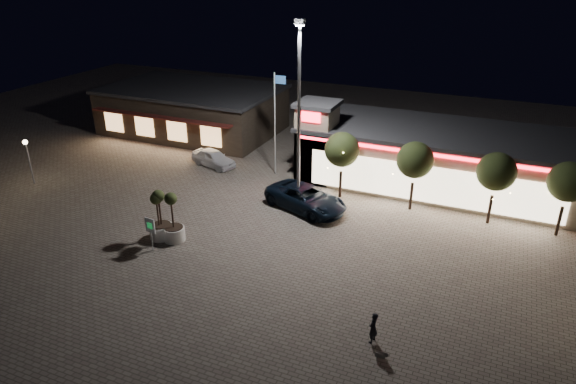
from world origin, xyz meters
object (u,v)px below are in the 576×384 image
at_px(pedestrian, 373,328).
at_px(planter_left, 159,225).
at_px(pickup_truck, 306,198).
at_px(valet_sign, 150,228).
at_px(planter_mid, 161,223).
at_px(white_sedan, 213,158).

distance_m(pedestrian, planter_left, 14.80).
xyz_separation_m(pickup_truck, valet_sign, (-6.20, -8.59, 0.65)).
bearing_deg(planter_mid, pickup_truck, 47.13).
bearing_deg(pedestrian, white_sedan, -118.81).
bearing_deg(pedestrian, valet_sign, -87.68).
relative_size(white_sedan, valet_sign, 1.95).
bearing_deg(pickup_truck, white_sedan, 86.31).
relative_size(white_sedan, planter_left, 1.35).
bearing_deg(pedestrian, planter_left, -92.53).
height_order(pedestrian, valet_sign, valet_sign).
height_order(pickup_truck, pedestrian, pickup_truck).
height_order(planter_mid, valet_sign, planter_mid).
distance_m(planter_left, planter_mid, 0.16).
xyz_separation_m(pickup_truck, white_sedan, (-9.85, 4.36, -0.12)).
bearing_deg(planter_left, white_sedan, 105.42).
xyz_separation_m(white_sedan, valet_sign, (3.65, -12.95, 0.77)).
height_order(pickup_truck, valet_sign, valet_sign).
bearing_deg(white_sedan, planter_left, -147.89).
bearing_deg(pickup_truck, planter_left, 157.57).
distance_m(pickup_truck, white_sedan, 10.77).
bearing_deg(white_sedan, pickup_truck, -97.17).
height_order(pedestrian, planter_mid, planter_mid).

